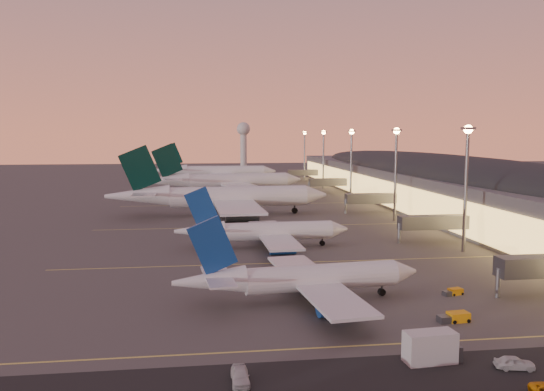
# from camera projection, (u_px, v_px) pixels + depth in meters

# --- Properties ---
(ground) EXTENTS (700.00, 700.00, 0.00)m
(ground) POSITION_uv_depth(u_px,v_px,m) (291.00, 256.00, 104.61)
(ground) COLOR #484543
(airliner_narrow_south) EXTENTS (36.48, 32.77, 13.02)m
(airliner_narrow_south) POSITION_uv_depth(u_px,v_px,m) (301.00, 279.00, 75.91)
(airliner_narrow_south) COLOR silver
(airliner_narrow_south) RESTS_ON ground
(airliner_narrow_north) EXTENTS (37.27, 33.24, 13.34)m
(airliner_narrow_north) POSITION_uv_depth(u_px,v_px,m) (263.00, 232.00, 112.56)
(airliner_narrow_north) COLOR silver
(airliner_narrow_north) RESTS_ON ground
(airliner_wide_near) EXTENTS (65.91, 60.02, 21.10)m
(airliner_wide_near) POSITION_uv_depth(u_px,v_px,m) (220.00, 197.00, 157.64)
(airliner_wide_near) COLOR silver
(airliner_wide_near) RESTS_ON ground
(airliner_wide_mid) EXTENTS (64.62, 59.61, 20.73)m
(airliner_wide_mid) POSITION_uv_depth(u_px,v_px,m) (225.00, 182.00, 211.70)
(airliner_wide_mid) COLOR silver
(airliner_wide_mid) RESTS_ON ground
(airliner_wide_far) EXTENTS (62.80, 57.18, 20.11)m
(airliner_wide_far) POSITION_uv_depth(u_px,v_px,m) (215.00, 172.00, 270.61)
(airliner_wide_far) COLOR silver
(airliner_wide_far) RESTS_ON ground
(terminal_building) EXTENTS (56.35, 255.00, 17.46)m
(terminal_building) POSITION_uv_depth(u_px,v_px,m) (434.00, 179.00, 182.83)
(terminal_building) COLOR #535358
(terminal_building) RESTS_ON ground
(light_masts) EXTENTS (2.20, 217.20, 25.90)m
(light_masts) POSITION_uv_depth(u_px,v_px,m) (368.00, 155.00, 171.21)
(light_masts) COLOR slate
(light_masts) RESTS_ON ground
(radar_tower) EXTENTS (9.00, 9.00, 32.50)m
(radar_tower) POSITION_uv_depth(u_px,v_px,m) (243.00, 138.00, 359.60)
(radar_tower) COLOR silver
(radar_tower) RESTS_ON ground
(lane_markings) EXTENTS (90.00, 180.36, 0.00)m
(lane_markings) POSITION_uv_depth(u_px,v_px,m) (267.00, 223.00, 144.02)
(lane_markings) COLOR #D8C659
(lane_markings) RESTS_ON ground
(baggage_tug_a) EXTENTS (4.19, 2.06, 1.21)m
(baggage_tug_a) POSITION_uv_depth(u_px,v_px,m) (455.00, 317.00, 68.10)
(baggage_tug_a) COLOR orange
(baggage_tug_a) RESTS_ON ground
(baggage_tug_b) EXTENTS (3.35, 2.01, 0.94)m
(baggage_tug_b) POSITION_uv_depth(u_px,v_px,m) (453.00, 292.00, 79.55)
(baggage_tug_b) COLOR orange
(baggage_tug_b) RESTS_ON ground
(catering_truck_a) EXTENTS (6.07, 2.75, 3.32)m
(catering_truck_a) POSITION_uv_depth(u_px,v_px,m) (433.00, 348.00, 55.87)
(catering_truck_a) COLOR silver
(catering_truck_a) RESTS_ON ground
(service_van_a) EXTENTS (1.77, 4.30, 1.46)m
(service_van_a) POSITION_uv_depth(u_px,v_px,m) (240.00, 376.00, 51.24)
(service_van_a) COLOR silver
(service_van_a) RESTS_ON ground
(service_van_e) EXTENTS (4.22, 2.40, 1.35)m
(service_van_e) POSITION_uv_depth(u_px,v_px,m) (515.00, 363.00, 54.27)
(service_van_e) COLOR silver
(service_van_e) RESTS_ON ground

